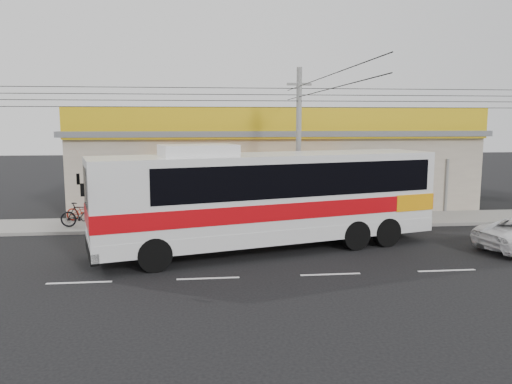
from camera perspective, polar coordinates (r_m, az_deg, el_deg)
The scene contains 8 objects.
ground at distance 19.09m, azimuth 6.60°, elevation -7.11°, with size 120.00×120.00×0.00m, color black.
sidewalk at distance 24.81m, azimuth 3.56°, elevation -3.37°, with size 30.00×3.20×0.15m, color gray.
lane_markings at distance 16.76m, azimuth 8.50°, elevation -9.30°, with size 50.00×0.12×0.01m, color silver, non-canonical shape.
storefront_building at distance 29.91m, azimuth 1.81°, elevation 2.90°, with size 22.60×9.20×5.70m.
coach_bus at distance 19.33m, azimuth 2.11°, elevation -0.15°, with size 13.73×6.36×4.15m.
motorbike_red at distance 25.81m, azimuth -18.99°, elevation -2.09°, with size 0.64×1.84×0.97m, color maroon.
motorbike_dark at distance 24.32m, azimuth -19.36°, elevation -2.48°, with size 0.54×1.92×1.15m, color black.
utility_pole at distance 22.61m, azimuth 4.95°, elevation 10.78°, with size 34.00×14.00×7.36m.
Camera 1 is at (-4.11, -17.97, 4.96)m, focal length 35.00 mm.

